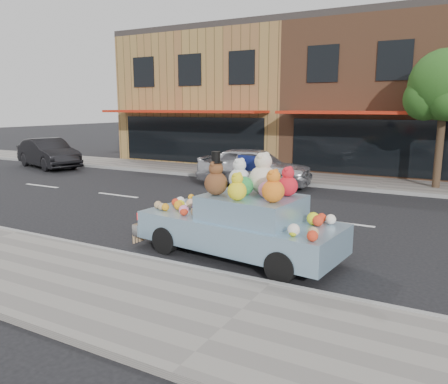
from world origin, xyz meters
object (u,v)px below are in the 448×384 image
Objects in this scene: street_tree at (446,91)px; art_car at (241,220)px; car_silver at (255,167)px; car_dark at (48,153)px.

street_tree reaches higher than art_car.
car_silver is at bearing -159.20° from street_tree.
car_silver is 0.99× the size of art_car.
street_tree is 1.12× the size of art_car.
street_tree is 7.54m from car_silver.
street_tree is 11.17m from art_car.
street_tree reaches higher than car_silver.
car_silver is at bearing -71.23° from car_dark.
car_dark is at bearing 82.94° from car_silver.
street_tree is 1.14× the size of car_silver.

